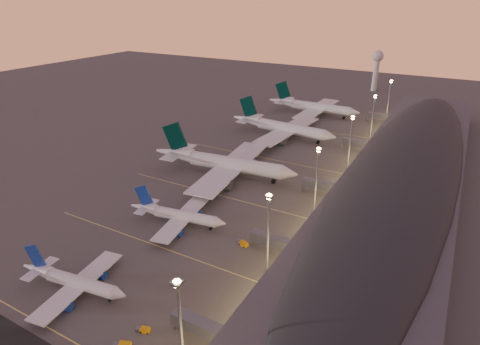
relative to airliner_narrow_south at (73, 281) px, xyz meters
name	(u,v)px	position (x,y,z in m)	size (l,w,h in m)	color
ground	(169,239)	(6.71, 32.53, -3.16)	(700.00, 700.00, 0.00)	#484542
airliner_narrow_south	(73,281)	(0.00, 0.00, 0.00)	(34.24, 30.86, 12.23)	silver
airliner_narrow_north	(177,215)	(3.28, 41.93, 0.24)	(36.82, 33.26, 13.17)	silver
airliner_wide_near	(223,163)	(-4.50, 85.59, 2.49)	(68.65, 62.94, 21.96)	silver
airliner_wide_mid	(282,127)	(-2.98, 146.83, 2.17)	(64.76, 59.19, 20.71)	silver
airliner_wide_far	(312,107)	(-3.43, 198.61, 2.06)	(63.34, 57.58, 20.30)	silver
terminal_building	(405,174)	(68.55, 105.00, 5.62)	(56.35, 255.00, 17.46)	#45454A
light_masts	(338,148)	(42.71, 97.53, 14.39)	(2.20, 217.20, 25.90)	slate
radar_tower	(377,64)	(16.71, 292.53, 18.71)	(9.00, 9.00, 32.50)	silver
lane_markings	(230,191)	(6.71, 72.53, -3.15)	(90.00, 180.36, 0.00)	#D8C659
baggage_tug_b	(143,330)	(26.47, -1.95, -2.69)	(3.70, 2.33, 1.03)	orange
baggage_tug_c	(243,243)	(29.81, 41.62, -2.59)	(4.48, 2.95, 1.25)	orange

